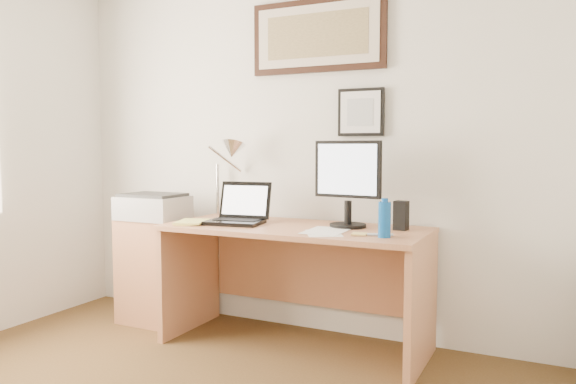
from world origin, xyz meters
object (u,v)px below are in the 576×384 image
Objects in this scene: book at (179,222)px; desk at (300,262)px; water_bottle at (384,220)px; laptop at (238,214)px; printer at (153,207)px; side_cabinet at (160,270)px; lcd_monitor at (348,179)px.

desk is at bearing 21.33° from book.
book is at bearing -178.71° from water_bottle.
desk is 4.33× the size of laptop.
desk is at bearing 3.91° from printer.
side_cabinet is 1.53m from lcd_monitor.
water_bottle is 1.00m from laptop.
printer is (-1.09, -0.07, 0.30)m from desk.
laptop reaches higher than book.
laptop is 0.71× the size of lcd_monitor.
printer is at bearing -176.23° from lcd_monitor.
water_bottle is 0.52× the size of laptop.
book is at bearing -28.98° from printer.
side_cabinet is at bearing 172.68° from water_bottle.
book is 1.10m from lcd_monitor.
book is 0.54× the size of printer.
book reaches higher than side_cabinet.
lcd_monitor reaches higher than water_bottle.
laptop is (-0.99, 0.14, -0.04)m from water_bottle.
book is 0.43m from printer.
desk reaches higher than side_cabinet.
lcd_monitor reaches higher than printer.
water_bottle is at bearing -7.84° from laptop.
lcd_monitor is at bearing 10.98° from laptop.
lcd_monitor is at bearing 138.82° from water_bottle.
printer reaches higher than book.
lcd_monitor reaches higher than side_cabinet.
book is 0.38m from laptop.
book is at bearing -154.06° from laptop.
lcd_monitor reaches higher than laptop.
side_cabinet is 0.83m from laptop.
side_cabinet is at bearing 173.44° from laptop.
printer is (-0.02, -0.04, 0.45)m from side_cabinet.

